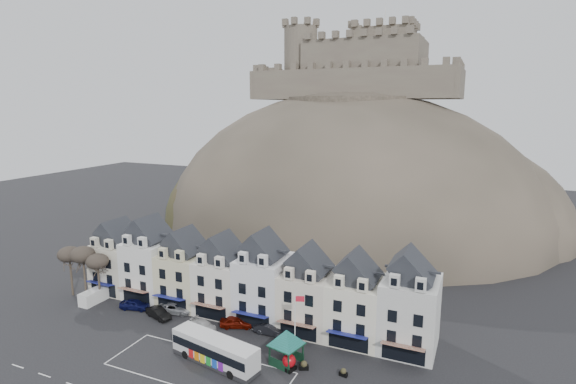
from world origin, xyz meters
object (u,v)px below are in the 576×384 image
object	(u,v)px
car_silver	(175,308)
car_maroon	(237,322)
car_white	(203,325)
car_navy	(135,304)
car_black	(159,313)
bus	(215,349)
red_buoy	(289,362)
white_van	(94,296)
flagpole	(296,321)
bus_shelter	(286,338)
car_charcoal	(270,329)

from	to	relation	value
car_silver	car_maroon	bearing A→B (deg)	-104.64
car_white	car_navy	bearing A→B (deg)	100.25
car_black	bus	bearing A→B (deg)	-97.73
red_buoy	white_van	bearing A→B (deg)	172.78
white_van	car_maroon	xyz separation A→B (m)	(24.59, 2.04, -0.23)
car_navy	car_white	distance (m)	13.09
flagpole	white_van	size ratio (longest dim) A/B	1.84
bus	car_silver	xyz separation A→B (m)	(-12.78, 9.06, -1.09)
car_white	bus_shelter	bearing A→B (deg)	-88.40
flagpole	car_silver	distance (m)	21.67
car_charcoal	car_navy	bearing A→B (deg)	93.41
red_buoy	car_charcoal	distance (m)	8.68
flagpole	car_silver	size ratio (longest dim) A/B	1.52
flagpole	car_charcoal	size ratio (longest dim) A/B	1.83
flagpole	car_charcoal	bearing A→B (deg)	145.66
bus_shelter	red_buoy	size ratio (longest dim) A/B	3.41
car_black	bus_shelter	bearing A→B (deg)	-80.84
bus_shelter	white_van	distance (m)	34.85
car_charcoal	car_silver	bearing A→B (deg)	89.34
bus_shelter	car_black	size ratio (longest dim) A/B	1.48
bus	car_white	world-z (taller)	bus
car_silver	car_maroon	world-z (taller)	car_maroon
car_silver	bus	bearing A→B (deg)	-138.83
car_black	white_van	bearing A→B (deg)	107.39
red_buoy	car_navy	world-z (taller)	red_buoy
bus_shelter	car_white	distance (m)	14.61
car_white	car_silver	bearing A→B (deg)	83.94
red_buoy	white_van	world-z (taller)	white_van
car_charcoal	car_white	bearing A→B (deg)	104.34
red_buoy	car_white	bearing A→B (deg)	163.99
bus	red_buoy	world-z (taller)	bus
bus	red_buoy	size ratio (longest dim) A/B	6.16
flagpole	white_van	bearing A→B (deg)	177.61
car_maroon	bus	bearing A→B (deg)	171.74
bus_shelter	car_white	xyz separation A→B (m)	(-13.97, 3.21, -2.81)
car_silver	car_black	bearing A→B (deg)	139.62
bus	flagpole	size ratio (longest dim) A/B	1.49
car_charcoal	car_maroon	bearing A→B (deg)	90.64
car_navy	car_silver	size ratio (longest dim) A/B	0.84
bus_shelter	car_silver	world-z (taller)	bus_shelter
white_van	car_black	distance (m)	12.78
car_navy	car_charcoal	world-z (taller)	car_navy
car_charcoal	white_van	bearing A→B (deg)	93.92
red_buoy	car_charcoal	world-z (taller)	red_buoy
car_navy	car_silver	bearing A→B (deg)	-89.99
red_buoy	car_charcoal	bearing A→B (deg)	130.59
car_navy	car_maroon	world-z (taller)	car_maroon
bus_shelter	car_maroon	xyz separation A→B (m)	(-10.01, 5.50, -2.63)
bus	white_van	distance (m)	27.62
bus_shelter	car_maroon	size ratio (longest dim) A/B	1.46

